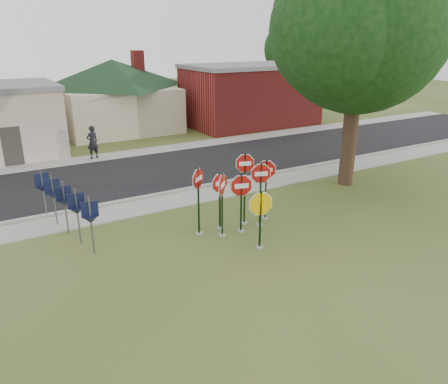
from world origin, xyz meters
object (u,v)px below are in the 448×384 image
stop_sign_yellow (260,213)px  oak_tree (361,24)px  stop_sign_center (241,195)px  pedestrian (92,142)px  stop_sign_left (222,196)px

stop_sign_yellow → oak_tree: bearing=25.0°
stop_sign_center → oak_tree: oak_tree is taller
pedestrian → stop_sign_left: bearing=78.6°
stop_sign_yellow → stop_sign_left: (-0.61, 1.46, 0.25)m
stop_sign_center → pedestrian: 13.02m
stop_sign_yellow → stop_sign_left: bearing=112.5°
stop_sign_left → pedestrian: (-1.16, 12.82, -0.53)m
stop_sign_yellow → pedestrian: size_ratio=1.14×
stop_sign_left → oak_tree: 10.22m
oak_tree → stop_sign_yellow: bearing=-155.0°
stop_sign_yellow → oak_tree: size_ratio=0.19×
stop_sign_left → stop_sign_yellow: bearing=-67.5°
stop_sign_center → oak_tree: bearing=15.8°
oak_tree → pedestrian: size_ratio=5.96×
oak_tree → pedestrian: oak_tree is taller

